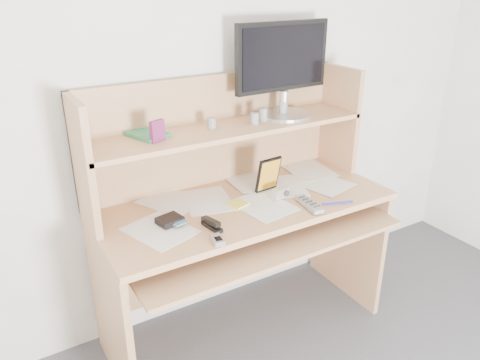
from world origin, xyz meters
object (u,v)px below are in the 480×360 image
desk (237,206)px  tv_remote (309,204)px  game_case (268,174)px  keyboard (246,228)px  monitor (283,67)px

desk → tv_remote: (0.23, -0.28, 0.07)m
tv_remote → game_case: size_ratio=1.02×
desk → game_case: desk is taller
keyboard → monitor: 0.81m
game_case → desk: bearing=158.6°
keyboard → game_case: size_ratio=2.71×
desk → keyboard: size_ratio=2.92×
game_case → tv_remote: bearing=-77.4°
game_case → monitor: monitor is taller
desk → tv_remote: desk is taller
keyboard → game_case: game_case is taller
tv_remote → monitor: size_ratio=0.34×
keyboard → desk: bearing=81.4°
desk → tv_remote: 0.36m
keyboard → game_case: 0.30m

